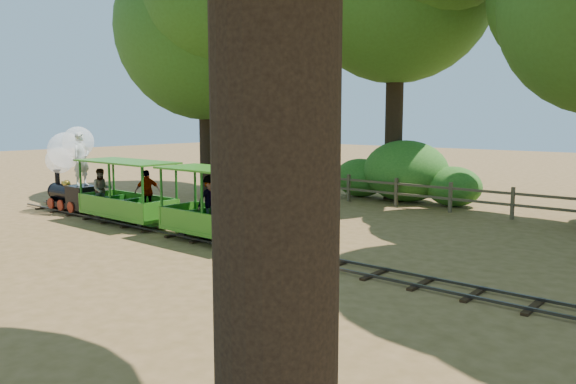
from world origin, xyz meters
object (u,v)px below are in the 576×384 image
Objects in this scene: carriage_front at (125,197)px; carriage_rear at (219,211)px; locomotive at (70,163)px; fence at (422,192)px.

carriage_rear is (3.93, 0.04, 0.02)m from carriage_front.
carriage_front is 3.93m from carriage_rear.
carriage_rear is at bearing 0.65° from carriage_front.
locomotive is 0.85× the size of carriage_rear.
carriage_front reaches higher than fence.
carriage_front is at bearing -1.27° from locomotive.
locomotive reaches higher than fence.
locomotive reaches higher than carriage_rear.
carriage_front and carriage_rear have the same top height.
carriage_front is (3.18, -0.07, -0.84)m from locomotive.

